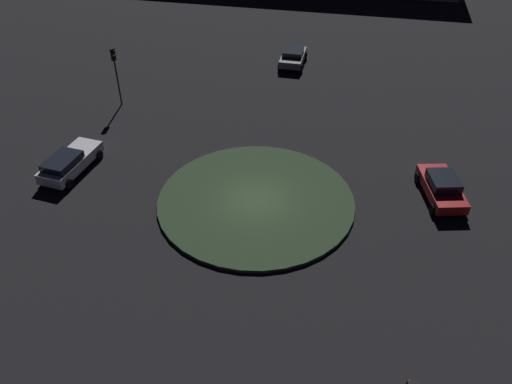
# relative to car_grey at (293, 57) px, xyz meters

# --- Properties ---
(ground_plane) EXTENTS (118.36, 118.36, 0.00)m
(ground_plane) POSITION_rel_car_grey_xyz_m (-0.54, -19.43, -0.75)
(ground_plane) COLOR black
(roundabout_island) EXTENTS (11.32, 11.32, 0.21)m
(roundabout_island) POSITION_rel_car_grey_xyz_m (-0.54, -19.43, -0.64)
(roundabout_island) COLOR #2D4228
(roundabout_island) RESTS_ON ground_plane
(car_grey) EXTENTS (2.33, 3.94, 1.39)m
(car_grey) POSITION_rel_car_grey_xyz_m (0.00, 0.00, 0.00)
(car_grey) COLOR slate
(car_grey) RESTS_ON ground_plane
(car_red) EXTENTS (2.60, 4.42, 1.45)m
(car_red) POSITION_rel_car_grey_xyz_m (10.02, -17.48, -0.01)
(car_red) COLOR red
(car_red) RESTS_ON ground_plane
(car_white) EXTENTS (2.67, 4.82, 1.38)m
(car_white) POSITION_rel_car_grey_xyz_m (-12.34, -18.03, -0.01)
(car_white) COLOR white
(car_white) RESTS_ON ground_plane
(traffic_light_northwest) EXTENTS (0.39, 0.38, 4.42)m
(traffic_light_northwest) POSITION_rel_car_grey_xyz_m (-12.27, -9.06, 2.39)
(traffic_light_northwest) COLOR #2D2D2D
(traffic_light_northwest) RESTS_ON ground_plane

